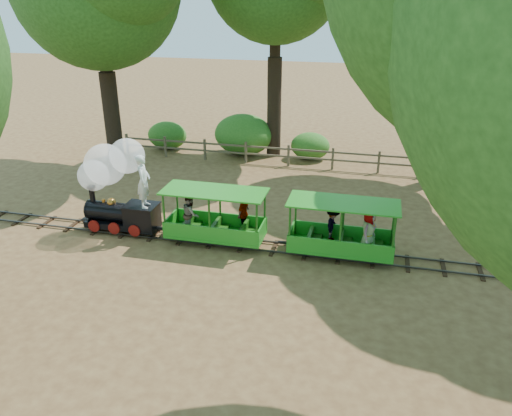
% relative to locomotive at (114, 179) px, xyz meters
% --- Properties ---
extents(ground, '(90.00, 90.00, 0.00)m').
position_rel_locomotive_xyz_m(ground, '(5.28, -0.06, -1.81)').
color(ground, olive).
rests_on(ground, ground).
extents(track, '(22.00, 1.00, 0.10)m').
position_rel_locomotive_xyz_m(track, '(5.28, -0.06, -1.75)').
color(track, '#3F3D3A').
rests_on(track, ground).
extents(locomotive, '(2.82, 1.33, 3.24)m').
position_rel_locomotive_xyz_m(locomotive, '(0.00, 0.00, 0.00)').
color(locomotive, black).
rests_on(locomotive, ground).
extents(carriage_front, '(3.21, 1.36, 1.67)m').
position_rel_locomotive_xyz_m(carriage_front, '(3.36, -0.05, -1.03)').
color(carriage_front, '#24911F').
rests_on(carriage_front, track).
extents(carriage_rear, '(3.21, 1.35, 1.67)m').
position_rel_locomotive_xyz_m(carriage_rear, '(7.43, -0.04, -1.05)').
color(carriage_rear, '#24911F').
rests_on(carriage_rear, track).
extents(fence, '(18.10, 0.10, 1.00)m').
position_rel_locomotive_xyz_m(fence, '(5.28, 7.94, -1.24)').
color(fence, brown).
rests_on(fence, ground).
extents(shrub_west, '(1.99, 1.53, 1.38)m').
position_rel_locomotive_xyz_m(shrub_west, '(-2.16, 9.24, -1.12)').
color(shrub_west, '#2D6B1E').
rests_on(shrub_west, ground).
extents(shrub_mid_w, '(2.85, 2.19, 1.97)m').
position_rel_locomotive_xyz_m(shrub_mid_w, '(1.82, 9.24, -0.83)').
color(shrub_mid_w, '#2D6B1E').
rests_on(shrub_mid_w, ground).
extents(shrub_mid_e, '(1.84, 1.41, 1.27)m').
position_rel_locomotive_xyz_m(shrub_mid_e, '(5.08, 9.24, -1.18)').
color(shrub_mid_e, '#2D6B1E').
rests_on(shrub_mid_e, ground).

